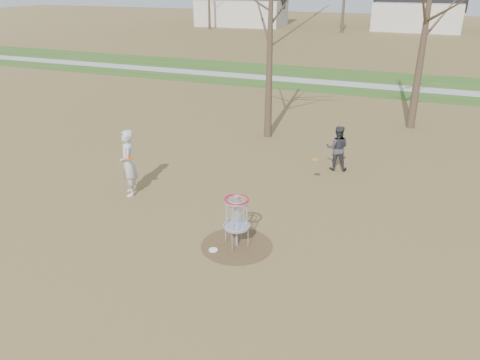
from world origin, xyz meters
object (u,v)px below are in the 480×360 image
player_throwing (337,148)px  player_standing (128,163)px  disc_golf_basket (237,213)px  disc_grounded (213,250)px

player_throwing → player_standing: bearing=28.5°
player_standing → disc_golf_basket: 4.46m
player_standing → player_throwing: player_standing is taller
player_throwing → disc_golf_basket: 6.06m
player_standing → disc_grounded: bearing=25.3°
player_standing → disc_golf_basket: size_ratio=1.52×
player_throwing → disc_grounded: 6.62m
player_standing → disc_grounded: 4.34m
player_throwing → disc_golf_basket: bearing=67.7°
player_throwing → disc_grounded: size_ratio=7.13×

